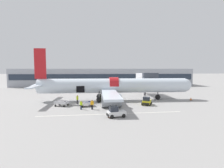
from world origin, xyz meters
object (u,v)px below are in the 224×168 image
object	(u,v)px
ground_crew_loader_a	(103,99)
ground_crew_loader_b	(92,104)
baggage_tug_lead	(116,113)
ground_crew_supervisor	(77,99)
airplane	(111,87)
ground_crew_driver	(81,105)
baggage_tug_mid	(147,101)
baggage_cart_loading	(87,104)
baggage_cart_queued	(62,104)

from	to	relation	value
ground_crew_loader_a	ground_crew_loader_b	bearing A→B (deg)	-111.53
baggage_tug_lead	ground_crew_supervisor	xyz separation A→B (m)	(-6.68, 10.33, 0.28)
baggage_tug_lead	airplane	bearing A→B (deg)	88.08
ground_crew_loader_a	baggage_tug_lead	bearing A→B (deg)	-82.15
ground_crew_driver	ground_crew_supervisor	size ratio (longest dim) A/B	0.88
airplane	baggage_tug_lead	xyz separation A→B (m)	(-0.47, -13.89, -2.45)
ground_crew_loader_a	baggage_tug_mid	bearing A→B (deg)	-15.89
baggage_tug_mid	baggage_cart_loading	bearing A→B (deg)	-178.84
baggage_tug_mid	ground_crew_loader_a	distance (m)	8.77
baggage_cart_loading	ground_crew_driver	bearing A→B (deg)	-106.67
airplane	baggage_cart_loading	xyz separation A→B (m)	(-5.17, -5.92, -2.67)
baggage_tug_mid	baggage_cart_loading	xyz separation A→B (m)	(-11.67, -0.24, -0.24)
baggage_tug_lead	baggage_tug_mid	world-z (taller)	baggage_tug_mid
baggage_cart_queued	ground_crew_loader_a	size ratio (longest dim) A/B	1.98
ground_crew_driver	baggage_tug_lead	bearing A→B (deg)	-44.17
baggage_cart_loading	ground_crew_loader_b	size ratio (longest dim) A/B	2.02
ground_crew_loader_b	ground_crew_supervisor	size ratio (longest dim) A/B	0.95
ground_crew_driver	ground_crew_loader_b	bearing A→B (deg)	-2.91
ground_crew_supervisor	ground_crew_loader_b	bearing A→B (deg)	-58.70
baggage_tug_mid	ground_crew_loader_a	xyz separation A→B (m)	(-8.43, 2.40, 0.25)
baggage_tug_mid	ground_crew_loader_b	world-z (taller)	ground_crew_loader_b
baggage_tug_lead	baggage_tug_mid	size ratio (longest dim) A/B	1.00
ground_crew_driver	ground_crew_supervisor	bearing A→B (deg)	103.31
baggage_tug_lead	ground_crew_driver	xyz separation A→B (m)	(-5.49, 5.34, 0.17)
airplane	ground_crew_loader_a	size ratio (longest dim) A/B	20.41
ground_crew_driver	ground_crew_loader_a	bearing A→B (deg)	52.58
airplane	ground_crew_supervisor	xyz separation A→B (m)	(-7.14, -3.56, -2.16)
baggage_cart_queued	ground_crew_driver	world-z (taller)	ground_crew_driver
baggage_tug_lead	baggage_cart_queued	xyz separation A→B (m)	(-9.35, 8.43, -0.16)
ground_crew_loader_a	baggage_cart_loading	bearing A→B (deg)	-140.90
baggage_cart_loading	ground_crew_supervisor	distance (m)	3.12
ground_crew_loader_b	ground_crew_driver	world-z (taller)	ground_crew_loader_b
airplane	ground_crew_driver	world-z (taller)	airplane
baggage_tug_lead	ground_crew_loader_a	bearing A→B (deg)	97.85
airplane	baggage_cart_loading	size ratio (longest dim) A/B	10.34
baggage_cart_queued	ground_crew_loader_a	distance (m)	8.20
baggage_cart_queued	ground_crew_driver	xyz separation A→B (m)	(3.86, -3.10, 0.34)
baggage_cart_queued	ground_crew_loader_b	world-z (taller)	ground_crew_loader_b
ground_crew_loader_b	ground_crew_driver	bearing A→B (deg)	177.09
baggage_cart_loading	baggage_tug_mid	bearing A→B (deg)	1.16
baggage_cart_loading	ground_crew_driver	xyz separation A→B (m)	(-0.79, -2.63, 0.40)
baggage_cart_loading	ground_crew_loader_a	xyz separation A→B (m)	(3.24, 2.63, 0.48)
ground_crew_supervisor	baggage_cart_queued	bearing A→B (deg)	-144.69
baggage_tug_lead	ground_crew_loader_b	distance (m)	6.35
baggage_tug_mid	ground_crew_driver	bearing A→B (deg)	-167.03
baggage_tug_mid	baggage_cart_loading	world-z (taller)	baggage_tug_mid
ground_crew_driver	baggage_cart_queued	bearing A→B (deg)	141.26
baggage_tug_lead	ground_crew_driver	world-z (taller)	baggage_tug_lead
airplane	baggage_cart_queued	distance (m)	11.53
baggage_tug_mid	ground_crew_loader_b	bearing A→B (deg)	-164.29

